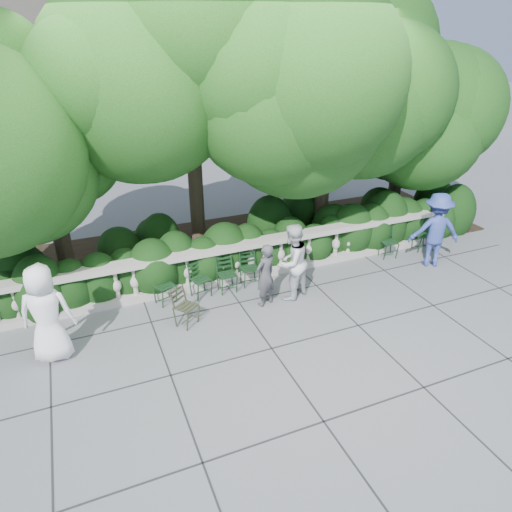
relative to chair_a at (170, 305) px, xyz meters
name	(u,v)px	position (x,y,z in m)	size (l,w,h in m)	color
ground	(274,316)	(1.98, -1.31, 0.00)	(90.00, 90.00, 0.00)	#585A61
balustrade	(243,261)	(1.98, 0.49, 0.49)	(12.00, 0.44, 1.00)	#9E998E
shrub_hedge	(228,258)	(1.98, 1.69, 0.00)	(15.00, 2.60, 1.70)	black
tree_canopy	(247,104)	(2.67, 1.88, 3.96)	(15.04, 6.52, 6.78)	#3F3023
chair_a	(170,305)	(0.00, 0.00, 0.00)	(0.44, 0.48, 0.84)	black
chair_b	(229,294)	(1.40, -0.06, 0.00)	(0.44, 0.48, 0.84)	black
chair_c	(252,287)	(2.00, 0.02, 0.00)	(0.44, 0.48, 0.84)	black
chair_d	(205,299)	(0.81, -0.04, 0.00)	(0.44, 0.48, 0.84)	black
chair_e	(389,259)	(6.01, -0.04, 0.00)	(0.44, 0.48, 0.84)	black
chair_f	(423,252)	(7.16, -0.03, 0.00)	(0.44, 0.48, 0.84)	black
chair_weathered	(193,326)	(0.26, -1.00, 0.00)	(0.44, 0.48, 0.84)	black
person_businessman	(46,314)	(-2.40, -0.94, 0.97)	(0.95, 0.62, 1.94)	white
person_woman_grey	(265,275)	(2.01, -0.78, 0.74)	(0.54, 0.36, 1.48)	#403F44
person_casual_man	(292,262)	(2.68, -0.72, 0.90)	(0.87, 0.68, 1.80)	silver
person_older_blue	(435,230)	(6.79, -0.67, 0.98)	(1.27, 0.73, 1.96)	#2E3E8B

